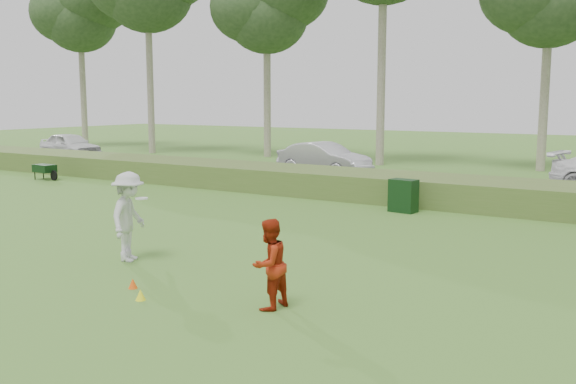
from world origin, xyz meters
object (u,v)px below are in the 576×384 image
Objects in this scene: player_white at (129,217)px; car_mid at (324,159)px; player_red at (269,264)px; utility_cabinet at (403,196)px; cone_orange at (133,283)px; cone_yellow at (141,295)px; car_left at (70,146)px.

player_white is 0.43× the size of car_mid.
player_red is (4.42, -1.11, -0.21)m from player_white.
utility_cabinet is (2.77, 9.00, -0.46)m from player_white.
cone_yellow is (0.64, -0.44, 0.00)m from cone_orange.
car_left is 16.85m from car_mid.
cone_orange is 0.04× the size of car_left.
cone_orange is (1.59, -1.49, -0.89)m from player_white.
cone_orange is (-2.83, -0.38, -0.68)m from player_red.
player_red is 1.49× the size of utility_cabinet.
player_red is 2.44m from cone_yellow.
utility_cabinet is (0.53, 10.94, 0.42)m from cone_yellow.
car_left reaches higher than utility_cabinet.
cone_yellow is 0.04× the size of car_left.
player_white reaches higher than cone_yellow.
cone_orange is 18.32m from car_mid.
cone_orange is 10.57m from utility_cabinet.
player_red is at bearing -143.58° from car_mid.
car_left reaches higher than cone_orange.
player_red is 30.13m from car_left.
car_mid is at bearing -80.48° from car_left.
player_white reaches higher than cone_orange.
player_red is at bearing -125.67° from player_white.
car_left is (-22.99, 17.39, 0.72)m from cone_yellow.
car_mid is at bearing 107.51° from cone_orange.
player_white is at bearing 136.89° from cone_orange.
cone_orange is at bearing -76.17° from player_red.
utility_cabinet reaches higher than cone_orange.
player_white reaches higher than car_mid.
utility_cabinet is at bearing -97.58° from car_left.
player_white is 2.36m from cone_orange.
cone_yellow is 18.94m from car_mid.
utility_cabinet is 9.66m from car_mid.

